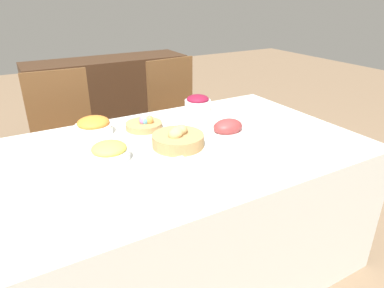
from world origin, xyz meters
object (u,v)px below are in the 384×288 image
Objects in this scene: chair_far_right at (179,118)px; drinking_cup at (271,141)px; chair_far_left at (66,140)px; egg_basket at (144,124)px; ham_platter at (228,128)px; carrot_bowl at (94,126)px; dinner_plate at (254,171)px; fork at (224,181)px; sideboard at (111,105)px; butter_dish at (174,166)px; bread_basket at (178,139)px; pineapple_bowl at (109,152)px; beet_salad_bowl at (198,103)px; knife at (281,163)px; spoon at (286,162)px.

chair_far_right reaches higher than drinking_cup.
chair_far_left is at bearing 173.78° from chair_far_right.
ham_platter is (0.37, -0.28, 0.00)m from egg_basket.
carrot_bowl is 0.77× the size of dinner_plate.
ham_platter is 0.53m from fork.
sideboard is 2.04m from butter_dish.
bread_basket is 0.34m from pineapple_bowl.
butter_dish is (0.27, -1.12, 0.25)m from chair_far_left.
chair_far_right is 0.58m from beet_salad_bowl.
fork is 2.24× the size of drinking_cup.
chair_far_left is 0.95m from beet_salad_bowl.
chair_far_right reaches higher than bread_basket.
sideboard is 7.24× the size of egg_basket.
bread_basket reaches higher than knife.
sideboard is 1.42m from beet_salad_bowl.
chair_far_right is 5.43× the size of fork.
bread_basket reaches higher than egg_basket.
chair_far_right reaches higher than ham_platter.
carrot_bowl is (-0.64, 0.35, 0.02)m from ham_platter.
knife is (0.16, 0.00, -0.00)m from dinner_plate.
chair_far_right is at bearing 79.42° from ham_platter.
bread_basket is 0.49m from carrot_bowl.
bread_basket is 0.99× the size of ham_platter.
ham_platter is 1.00× the size of dinner_plate.
egg_basket is at bearing 91.53° from fork.
chair_far_left reaches higher than drinking_cup.
beet_salad_bowl is 0.93× the size of fork.
chair_far_right is 1.38m from dinner_plate.
chair_far_left reaches higher than sideboard.
dinner_plate is 1.44× the size of spoon.
knife is at bearing -50.91° from carrot_bowl.
chair_far_left reaches higher than beet_salad_bowl.
spoon is at bearing -49.60° from carrot_bowl.
chair_far_left reaches higher than knife.
ham_platter is at bearing -106.78° from chair_far_right.
chair_far_left reaches higher than spoon.
fork is 1.00× the size of knife.
bread_basket is 1.54× the size of beet_salad_bowl.
egg_basket is 0.78× the size of ham_platter.
egg_basket is 1.08× the size of pineapple_bowl.
chair_far_left is at bearing 103.48° from butter_dish.
chair_far_left is at bearing 113.34° from bread_basket.
pineapple_bowl is 0.31m from butter_dish.
egg_basket is at bearing 99.99° from bread_basket.
fork and spoon have the same top height.
chair_far_right reaches higher than butter_dish.
spoon is at bearing -31.87° from pineapple_bowl.
dinner_plate is at bearing -104.31° from beet_salad_bowl.
egg_basket is (-0.24, -1.48, 0.33)m from sideboard.
drinking_cup is (0.06, -0.28, 0.01)m from ham_platter.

